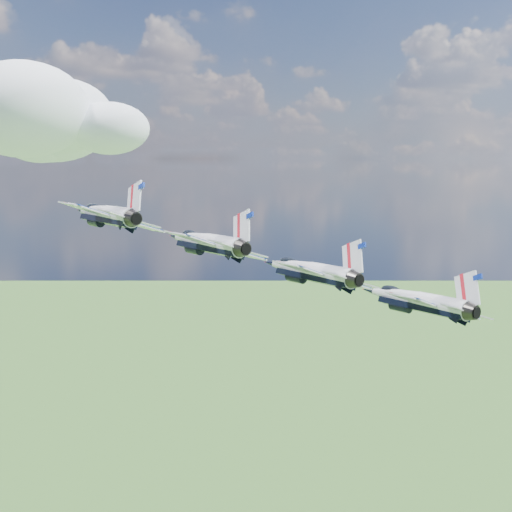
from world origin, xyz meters
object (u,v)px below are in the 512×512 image
jet_2 (308,270)px  jet_0 (104,214)px  jet_3 (415,300)px  jet_1 (205,242)px

jet_2 → jet_0: bearing=136.1°
jet_0 → jet_2: bearing=-43.9°
jet_0 → jet_3: (27.60, -23.23, -9.29)m
jet_1 → jet_3: (18.40, -15.49, -6.19)m
jet_0 → jet_3: 37.25m
jet_1 → jet_2: (9.20, -7.74, -3.10)m
jet_0 → jet_2: (18.40, -15.49, -6.19)m
jet_1 → jet_3: size_ratio=1.00×
jet_2 → jet_3: jet_2 is taller
jet_1 → jet_3: 24.84m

